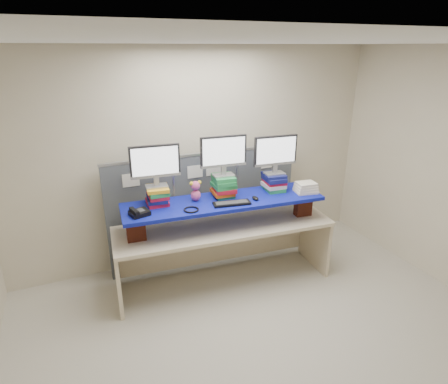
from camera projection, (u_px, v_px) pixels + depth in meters
name	position (u px, v px, depth m)	size (l,w,h in m)	color
room	(279.00, 217.00, 3.22)	(5.00, 4.00, 2.80)	beige
cubicle_partition	(206.00, 208.00, 4.97)	(2.60, 0.06, 1.53)	#474C53
desk	(224.00, 237.00, 4.51)	(2.65, 0.98, 0.79)	beige
brick_pier_left	(136.00, 229.00, 4.05)	(0.20, 0.11, 0.28)	maroon
brick_pier_right	(303.00, 205.00, 4.66)	(0.20, 0.11, 0.28)	maroon
blue_board	(224.00, 202.00, 4.34)	(2.33, 0.58, 0.04)	#0C1998
book_stack_left	(158.00, 195.00, 4.19)	(0.27, 0.32, 0.21)	#A8132A
book_stack_center	(224.00, 186.00, 4.40)	(0.29, 0.32, 0.26)	#248744
book_stack_right	(274.00, 182.00, 4.61)	(0.28, 0.32, 0.21)	#248744
monitor_left	(155.00, 164.00, 4.05)	(0.55, 0.17, 0.47)	#9E9EA2
monitor_center	(224.00, 153.00, 4.26)	(0.55, 0.17, 0.47)	#9E9EA2
monitor_right	(276.00, 153.00, 4.47)	(0.55, 0.17, 0.47)	#9E9EA2
keyboard	(232.00, 203.00, 4.21)	(0.44, 0.21, 0.03)	black
mouse	(255.00, 198.00, 4.34)	(0.06, 0.12, 0.04)	black
desk_phone	(139.00, 213.00, 3.94)	(0.22, 0.21, 0.08)	black
headset	(191.00, 210.00, 4.06)	(0.17, 0.17, 0.02)	black
plush_toy	(196.00, 191.00, 4.27)	(0.14, 0.11, 0.24)	#D6518B
binder_stack	(306.00, 188.00, 4.55)	(0.29, 0.24, 0.12)	silver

